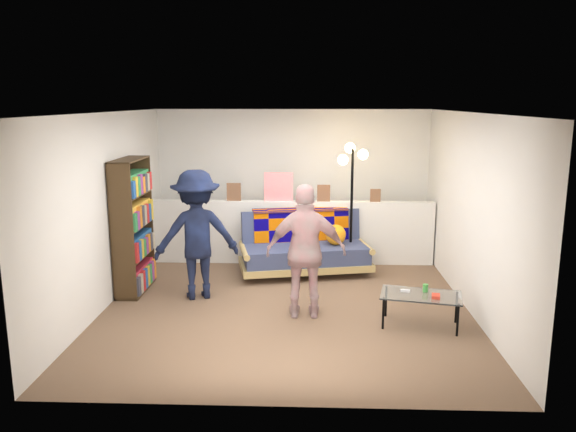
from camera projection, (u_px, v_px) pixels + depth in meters
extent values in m
plane|color=brown|center=(287.00, 302.00, 7.20)|extent=(5.00, 5.00, 0.00)
cube|color=silver|center=(293.00, 182.00, 9.40)|extent=(4.50, 0.10, 2.40)
cube|color=silver|center=(108.00, 209.00, 7.04)|extent=(0.10, 5.00, 2.40)
cube|color=silver|center=(470.00, 212.00, 6.87)|extent=(0.10, 5.00, 2.40)
cube|color=white|center=(287.00, 112.00, 6.71)|extent=(4.50, 5.00, 0.10)
cube|color=silver|center=(291.00, 232.00, 8.86)|extent=(4.45, 0.15, 1.00)
cube|color=brown|center=(196.00, 194.00, 8.77)|extent=(0.18, 0.02, 0.22)
cube|color=brown|center=(234.00, 192.00, 8.74)|extent=(0.22, 0.02, 0.28)
cube|color=white|center=(279.00, 187.00, 8.70)|extent=(0.45, 0.02, 0.45)
cube|color=brown|center=(324.00, 193.00, 8.69)|extent=(0.20, 0.02, 0.26)
cube|color=brown|center=(375.00, 195.00, 8.67)|extent=(0.16, 0.02, 0.20)
cube|color=tan|center=(305.00, 264.00, 8.36)|extent=(2.05, 1.23, 0.10)
cube|color=#353E5F|center=(306.00, 254.00, 8.27)|extent=(1.92, 1.06, 0.24)
cube|color=#353E5F|center=(301.00, 228.00, 8.57)|extent=(1.82, 0.61, 0.57)
cylinder|color=tan|center=(244.00, 250.00, 8.15)|extent=(0.27, 0.85, 0.09)
cylinder|color=tan|center=(364.00, 245.00, 8.45)|extent=(0.27, 0.85, 0.09)
cube|color=#090465|center=(302.00, 229.00, 8.50)|extent=(1.45, 0.40, 0.52)
cube|color=#090465|center=(300.00, 210.00, 8.57)|extent=(1.48, 0.55, 0.03)
sphere|color=orange|center=(336.00, 235.00, 8.29)|extent=(0.30, 0.30, 0.30)
cube|color=#322110|center=(122.00, 226.00, 7.50)|extent=(0.02, 0.90, 1.80)
cube|color=#322110|center=(122.00, 234.00, 7.06)|extent=(0.30, 0.02, 1.80)
cube|color=#322110|center=(142.00, 219.00, 7.92)|extent=(0.30, 0.02, 1.80)
cube|color=#322110|center=(129.00, 160.00, 7.31)|extent=(0.30, 0.90, 0.02)
cube|color=#322110|center=(136.00, 288.00, 7.67)|extent=(0.30, 0.90, 0.04)
cube|color=#322110|center=(134.00, 256.00, 7.58)|extent=(0.30, 0.86, 0.02)
cube|color=#322110|center=(133.00, 226.00, 7.49)|extent=(0.30, 0.86, 0.02)
cube|color=#322110|center=(131.00, 195.00, 7.41)|extent=(0.30, 0.86, 0.02)
cube|color=#AC2232|center=(137.00, 276.00, 7.63)|extent=(0.22, 0.84, 0.30)
cube|color=#225796|center=(135.00, 245.00, 7.54)|extent=(0.22, 0.84, 0.28)
cube|color=gold|center=(133.00, 214.00, 7.46)|extent=(0.22, 0.84, 0.30)
cube|color=#34904F|center=(132.00, 183.00, 7.37)|extent=(0.22, 0.84, 0.28)
cylinder|color=black|center=(383.00, 314.00, 6.33)|extent=(0.03, 0.03, 0.36)
cylinder|color=black|center=(458.00, 321.00, 6.14)|extent=(0.03, 0.03, 0.36)
cylinder|color=black|center=(386.00, 302.00, 6.71)|extent=(0.03, 0.03, 0.36)
cylinder|color=black|center=(456.00, 308.00, 6.51)|extent=(0.03, 0.03, 0.36)
cube|color=silver|center=(421.00, 295.00, 6.38)|extent=(0.98, 0.67, 0.02)
cube|color=silver|center=(405.00, 291.00, 6.47)|extent=(0.11, 0.07, 0.03)
cube|color=red|center=(436.00, 296.00, 6.27)|extent=(0.11, 0.14, 0.04)
cylinder|color=green|center=(425.00, 288.00, 6.46)|extent=(0.07, 0.07, 0.09)
cylinder|color=black|center=(350.00, 269.00, 8.56)|extent=(0.34, 0.34, 0.03)
cylinder|color=black|center=(351.00, 211.00, 8.37)|extent=(0.05, 0.05, 1.85)
sphere|color=#FFC672|center=(343.00, 160.00, 8.22)|extent=(0.15, 0.15, 0.15)
sphere|color=#FFC672|center=(363.00, 154.00, 8.23)|extent=(0.15, 0.15, 0.15)
sphere|color=#FFC672|center=(350.00, 148.00, 8.31)|extent=(0.15, 0.15, 0.15)
imported|color=black|center=(197.00, 235.00, 7.24)|extent=(1.23, 0.93, 1.68)
imported|color=pink|center=(306.00, 252.00, 6.59)|extent=(0.95, 0.41, 1.60)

